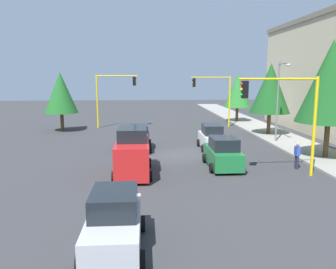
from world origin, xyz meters
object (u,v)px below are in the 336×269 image
object	(u,v)px
street_lamp_curbside	(280,93)
car_green	(223,154)
traffic_signal_near_left	(285,107)
tree_opposite_side	(61,93)
tree_roadside_mid	(270,88)
car_white	(212,138)
car_black	(138,138)
traffic_signal_far_right	(113,91)
delivery_van_red	(133,153)
tree_roadside_near	(331,81)
traffic_signal_far_left	(214,91)
car_silver	(114,223)
tree_roadside_far	(238,91)
pedestrian_crossing	(297,155)

from	to	relation	value
street_lamp_curbside	car_green	bearing A→B (deg)	-41.05
traffic_signal_near_left	tree_opposite_side	size ratio (longest dim) A/B	0.93
car_green	tree_roadside_mid	bearing A→B (deg)	148.40
street_lamp_curbside	car_white	bearing A→B (deg)	-73.28
traffic_signal_near_left	car_green	size ratio (longest dim) A/B	1.41
tree_opposite_side	car_black	distance (m)	13.36
traffic_signal_far_right	delivery_van_red	distance (m)	19.37
tree_roadside_near	tree_opposite_side	xyz separation A→B (m)	(-14.00, -21.50, -1.35)
tree_opposite_side	car_white	world-z (taller)	tree_opposite_side
car_black	traffic_signal_near_left	bearing A→B (deg)	46.57
traffic_signal_near_left	street_lamp_curbside	size ratio (longest dim) A/B	0.82
traffic_signal_far_left	car_silver	distance (m)	29.52
street_lamp_curbside	tree_roadside_mid	size ratio (longest dim) A/B	1.00
tree_roadside_mid	car_silver	xyz separation A→B (m)	(21.94, -13.26, -3.70)
traffic_signal_near_left	tree_roadside_far	distance (m)	24.30
tree_roadside_mid	car_green	xyz separation A→B (m)	(11.82, -7.27, -3.70)
car_white	traffic_signal_far_right	bearing A→B (deg)	-144.16
street_lamp_curbside	car_silver	distance (m)	21.80
tree_roadside_mid	pedestrian_crossing	world-z (taller)	tree_roadside_mid
pedestrian_crossing	car_green	bearing A→B (deg)	-98.22
car_black	traffic_signal_far_left	bearing A→B (deg)	144.85
tree_roadside_far	tree_roadside_mid	distance (m)	10.03
tree_roadside_mid	car_black	distance (m)	14.56
traffic_signal_far_right	car_black	xyz separation A→B (m)	(12.00, 3.00, -3.30)
tree_roadside_near	car_white	bearing A→B (deg)	-117.00
traffic_signal_near_left	delivery_van_red	distance (m)	9.16
tree_roadside_far	pedestrian_crossing	size ratio (longest dim) A/B	3.60
traffic_signal_far_left	tree_opposite_side	xyz separation A→B (m)	(2.00, -16.71, -0.02)
tree_roadside_near	tree_opposite_side	size ratio (longest dim) A/B	1.32
traffic_signal_far_right	delivery_van_red	bearing A→B (deg)	8.37
traffic_signal_far_left	tree_roadside_near	xyz separation A→B (m)	(16.00, 4.79, 1.32)
street_lamp_curbside	car_white	xyz separation A→B (m)	(1.84, -6.11, -3.45)
car_silver	tree_roadside_near	bearing A→B (deg)	130.94
traffic_signal_far_right	car_green	xyz separation A→B (m)	(17.82, 8.47, -3.30)
car_green	tree_roadside_far	bearing A→B (deg)	162.76
car_silver	car_black	world-z (taller)	same
car_green	tree_opposite_side	bearing A→B (deg)	-139.04
tree_opposite_side	traffic_signal_far_right	bearing A→B (deg)	110.82
street_lamp_curbside	delivery_van_red	xyz separation A→B (m)	(8.56, -12.15, -3.07)
tree_roadside_far	pedestrian_crossing	world-z (taller)	tree_roadside_far
street_lamp_curbside	traffic_signal_near_left	bearing A→B (deg)	-19.95
tree_roadside_near	pedestrian_crossing	size ratio (longest dim) A/B	4.85
street_lamp_curbside	delivery_van_red	bearing A→B (deg)	-54.85
traffic_signal_far_right	car_green	bearing A→B (deg)	25.43
traffic_signal_far_right	tree_roadside_far	distance (m)	15.76
car_black	pedestrian_crossing	distance (m)	11.94
traffic_signal_far_left	delivery_van_red	size ratio (longest dim) A/B	1.21
car_green	car_silver	bearing A→B (deg)	-30.63
tree_roadside_mid	car_green	bearing A→B (deg)	-31.60
car_green	traffic_signal_far_right	bearing A→B (deg)	-154.57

